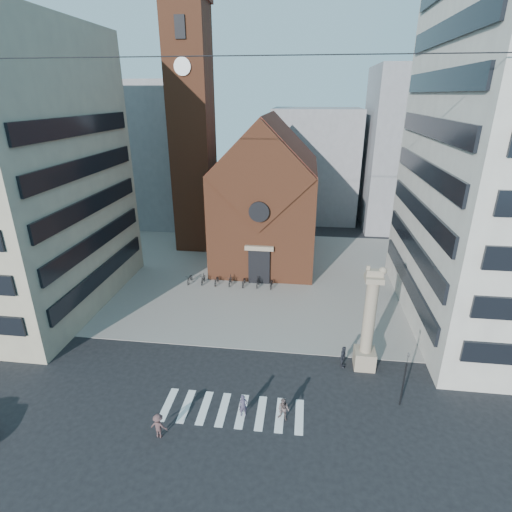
# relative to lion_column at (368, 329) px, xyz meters

# --- Properties ---
(ground) EXTENTS (120.00, 120.00, 0.00)m
(ground) POSITION_rel_lion_column_xyz_m (-10.01, -3.00, -3.46)
(ground) COLOR black
(ground) RESTS_ON ground
(piazza) EXTENTS (46.00, 30.00, 0.05)m
(piazza) POSITION_rel_lion_column_xyz_m (-10.01, 16.00, -3.43)
(piazza) COLOR gray
(piazza) RESTS_ON ground
(zebra_crossing) EXTENTS (10.20, 3.20, 0.01)m
(zebra_crossing) POSITION_rel_lion_column_xyz_m (-9.46, -6.00, -3.45)
(zebra_crossing) COLOR white
(zebra_crossing) RESTS_ON ground
(church) EXTENTS (12.00, 16.65, 18.00)m
(church) POSITION_rel_lion_column_xyz_m (-10.01, 22.04, 4.53)
(church) COLOR brown
(church) RESTS_ON ground
(campanile) EXTENTS (5.50, 5.50, 31.20)m
(campanile) POSITION_rel_lion_column_xyz_m (-20.01, 25.00, 12.28)
(campanile) COLOR brown
(campanile) RESTS_ON ground
(bg_block_left) EXTENTS (16.00, 14.00, 22.00)m
(bg_block_left) POSITION_rel_lion_column_xyz_m (-30.01, 37.00, 7.54)
(bg_block_left) COLOR gray
(bg_block_left) RESTS_ON ground
(bg_block_mid) EXTENTS (14.00, 12.00, 18.00)m
(bg_block_mid) POSITION_rel_lion_column_xyz_m (-4.01, 42.00, 5.54)
(bg_block_mid) COLOR gray
(bg_block_mid) RESTS_ON ground
(bg_block_right) EXTENTS (16.00, 14.00, 24.00)m
(bg_block_right) POSITION_rel_lion_column_xyz_m (11.99, 39.00, 8.54)
(bg_block_right) COLOR gray
(bg_block_right) RESTS_ON ground
(lion_column) EXTENTS (1.63, 1.60, 8.68)m
(lion_column) POSITION_rel_lion_column_xyz_m (0.00, 0.00, 0.00)
(lion_column) COLOR gray
(lion_column) RESTS_ON ground
(traffic_light) EXTENTS (0.13, 0.16, 4.30)m
(traffic_light) POSITION_rel_lion_column_xyz_m (1.99, -4.00, -1.17)
(traffic_light) COLOR black
(traffic_light) RESTS_ON ground
(pedestrian_0) EXTENTS (0.69, 0.58, 1.61)m
(pedestrian_0) POSITION_rel_lion_column_xyz_m (-8.64, -6.33, -2.65)
(pedestrian_0) COLOR #3A3347
(pedestrian_0) RESTS_ON ground
(pedestrian_1) EXTENTS (0.96, 0.86, 1.65)m
(pedestrian_1) POSITION_rel_lion_column_xyz_m (-5.96, -6.36, -2.63)
(pedestrian_1) COLOR brown
(pedestrian_1) RESTS_ON ground
(pedestrian_2) EXTENTS (0.82, 1.18, 1.86)m
(pedestrian_2) POSITION_rel_lion_column_xyz_m (-1.68, -0.26, -2.53)
(pedestrian_2) COLOR #282830
(pedestrian_2) RESTS_ON ground
(pedestrian_3) EXTENTS (1.15, 0.72, 1.72)m
(pedestrian_3) POSITION_rel_lion_column_xyz_m (-13.60, -8.77, -2.60)
(pedestrian_3) COLOR #4A3131
(pedestrian_3) RESTS_ON ground
(scooter_0) EXTENTS (0.66, 1.86, 0.97)m
(scooter_0) POSITION_rel_lion_column_xyz_m (-17.86, 12.96, -2.92)
(scooter_0) COLOR black
(scooter_0) RESTS_ON piazza
(scooter_1) EXTENTS (0.52, 1.80, 1.08)m
(scooter_1) POSITION_rel_lion_column_xyz_m (-16.30, 12.96, -2.87)
(scooter_1) COLOR black
(scooter_1) RESTS_ON piazza
(scooter_2) EXTENTS (0.66, 1.86, 0.97)m
(scooter_2) POSITION_rel_lion_column_xyz_m (-14.74, 12.96, -2.92)
(scooter_2) COLOR black
(scooter_2) RESTS_ON piazza
(scooter_3) EXTENTS (0.52, 1.80, 1.08)m
(scooter_3) POSITION_rel_lion_column_xyz_m (-13.19, 12.96, -2.87)
(scooter_3) COLOR black
(scooter_3) RESTS_ON piazza
(scooter_4) EXTENTS (0.66, 1.86, 0.97)m
(scooter_4) POSITION_rel_lion_column_xyz_m (-11.63, 12.96, -2.92)
(scooter_4) COLOR black
(scooter_4) RESTS_ON piazza
(scooter_5) EXTENTS (0.52, 1.80, 1.08)m
(scooter_5) POSITION_rel_lion_column_xyz_m (-10.07, 12.96, -2.87)
(scooter_5) COLOR black
(scooter_5) RESTS_ON piazza
(scooter_6) EXTENTS (0.66, 1.86, 0.97)m
(scooter_6) POSITION_rel_lion_column_xyz_m (-8.51, 12.96, -2.92)
(scooter_6) COLOR black
(scooter_6) RESTS_ON piazza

